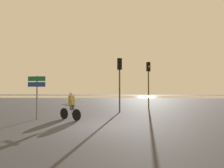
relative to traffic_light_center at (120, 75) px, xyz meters
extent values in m
plane|color=#333338|center=(-1.08, -5.37, -2.96)|extent=(120.00, 120.00, 0.00)
cube|color=#9E937F|center=(-1.08, 32.83, -2.96)|extent=(80.00, 16.00, 0.01)
cylinder|color=#4C4719|center=(0.00, 0.01, -1.29)|extent=(0.12, 0.12, 3.34)
cube|color=black|center=(0.00, 0.01, 0.83)|extent=(0.38, 0.33, 0.90)
cylinder|color=black|center=(0.04, -0.12, 1.12)|extent=(0.19, 0.09, 0.19)
cube|color=black|center=(0.05, -0.14, 1.23)|extent=(0.22, 0.17, 0.02)
cylinder|color=black|center=(0.04, -0.12, 0.83)|extent=(0.19, 0.09, 0.19)
cube|color=black|center=(0.05, -0.14, 0.94)|extent=(0.22, 0.17, 0.02)
cylinder|color=black|center=(0.04, -0.12, 0.54)|extent=(0.19, 0.09, 0.19)
cube|color=black|center=(0.05, -0.14, 0.65)|extent=(0.22, 0.17, 0.02)
cylinder|color=#4C4719|center=(2.74, 3.34, -1.18)|extent=(0.12, 0.12, 3.55)
cube|color=black|center=(2.74, 3.34, 1.05)|extent=(0.39, 0.35, 0.90)
cylinder|color=black|center=(2.79, 3.21, 1.34)|extent=(0.18, 0.11, 0.19)
cube|color=black|center=(2.80, 3.20, 1.45)|extent=(0.22, 0.19, 0.02)
cylinder|color=orange|center=(2.79, 3.21, 1.05)|extent=(0.18, 0.11, 0.19)
cube|color=black|center=(2.80, 3.20, 1.16)|extent=(0.22, 0.19, 0.02)
cylinder|color=black|center=(2.79, 3.21, 0.76)|extent=(0.18, 0.11, 0.19)
cube|color=black|center=(2.80, 3.20, 0.87)|extent=(0.22, 0.19, 0.02)
cylinder|color=slate|center=(-4.88, -3.56, -1.66)|extent=(0.08, 0.08, 2.60)
cube|color=#116038|center=(-4.88, -3.61, -0.55)|extent=(1.10, 0.09, 0.28)
cube|color=navy|center=(-4.88, -3.61, -0.89)|extent=(1.10, 0.09, 0.28)
cylinder|color=black|center=(-3.27, -3.42, -2.63)|extent=(0.59, 0.37, 0.66)
cylinder|color=black|center=(-2.36, -3.95, -2.63)|extent=(0.59, 0.37, 0.66)
cylinder|color=#1E592D|center=(-2.81, -3.69, -2.13)|extent=(0.74, 0.46, 0.04)
cylinder|color=#1E592D|center=(-2.69, -3.76, -2.35)|extent=(0.04, 0.04, 0.55)
cylinder|color=#1E592D|center=(-3.22, -3.44, -2.08)|extent=(0.26, 0.41, 0.03)
cylinder|color=#3F3F47|center=(-2.63, -3.68, -2.08)|extent=(0.11, 0.11, 0.60)
cylinder|color=#3F3F47|center=(-2.74, -3.85, -2.08)|extent=(0.11, 0.11, 0.60)
cube|color=olive|center=(-2.73, -3.74, -1.81)|extent=(0.33, 0.36, 0.54)
sphere|color=tan|center=(-2.75, -3.72, -1.44)|extent=(0.20, 0.20, 0.20)
camera|label=1|loc=(0.24, -13.71, -1.23)|focal=28.00mm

